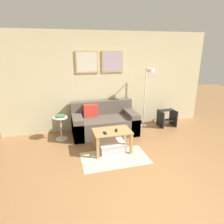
{
  "coord_description": "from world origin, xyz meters",
  "views": [
    {
      "loc": [
        -1.32,
        -2.08,
        2.14
      ],
      "look_at": [
        -0.26,
        1.77,
        0.85
      ],
      "focal_mm": 32.0,
      "sensor_mm": 36.0,
      "label": 1
    }
  ],
  "objects_px": {
    "floor_lamp": "(148,85)",
    "book_stack": "(60,116)",
    "remote_control": "(116,130)",
    "coffee_table": "(112,135)",
    "couch": "(104,123)",
    "side_table": "(61,126)",
    "step_stool": "(167,118)",
    "storage_bin": "(112,146)",
    "cell_phone": "(105,133)"
  },
  "relations": [
    {
      "from": "couch",
      "to": "remote_control",
      "type": "bearing_deg",
      "value": -88.02
    },
    {
      "from": "couch",
      "to": "storage_bin",
      "type": "height_order",
      "value": "couch"
    },
    {
      "from": "couch",
      "to": "step_stool",
      "type": "distance_m",
      "value": 1.84
    },
    {
      "from": "couch",
      "to": "book_stack",
      "type": "relative_size",
      "value": 7.39
    },
    {
      "from": "coffee_table",
      "to": "floor_lamp",
      "type": "xyz_separation_m",
      "value": [
        1.25,
        1.0,
        0.84
      ]
    },
    {
      "from": "cell_phone",
      "to": "remote_control",
      "type": "bearing_deg",
      "value": 13.43
    },
    {
      "from": "floor_lamp",
      "to": "cell_phone",
      "type": "distance_m",
      "value": 1.94
    },
    {
      "from": "remote_control",
      "to": "cell_phone",
      "type": "xyz_separation_m",
      "value": [
        -0.26,
        -0.06,
        -0.01
      ]
    },
    {
      "from": "floor_lamp",
      "to": "remote_control",
      "type": "distance_m",
      "value": 1.71
    },
    {
      "from": "couch",
      "to": "step_stool",
      "type": "bearing_deg",
      "value": 1.01
    },
    {
      "from": "storage_bin",
      "to": "coffee_table",
      "type": "bearing_deg",
      "value": 35.25
    },
    {
      "from": "couch",
      "to": "floor_lamp",
      "type": "bearing_deg",
      "value": 1.48
    },
    {
      "from": "remote_control",
      "to": "step_stool",
      "type": "height_order",
      "value": "remote_control"
    },
    {
      "from": "step_stool",
      "to": "couch",
      "type": "bearing_deg",
      "value": -178.99
    },
    {
      "from": "cell_phone",
      "to": "step_stool",
      "type": "xyz_separation_m",
      "value": [
        2.07,
        1.09,
        -0.23
      ]
    },
    {
      "from": "coffee_table",
      "to": "storage_bin",
      "type": "distance_m",
      "value": 0.26
    },
    {
      "from": "couch",
      "to": "coffee_table",
      "type": "distance_m",
      "value": 0.97
    },
    {
      "from": "couch",
      "to": "step_stool",
      "type": "xyz_separation_m",
      "value": [
        1.84,
        0.03,
        -0.04
      ]
    },
    {
      "from": "coffee_table",
      "to": "book_stack",
      "type": "xyz_separation_m",
      "value": [
        -1.03,
        0.9,
        0.23
      ]
    },
    {
      "from": "side_table",
      "to": "floor_lamp",
      "type": "bearing_deg",
      "value": 3.03
    },
    {
      "from": "couch",
      "to": "side_table",
      "type": "xyz_separation_m",
      "value": [
        -1.09,
        -0.09,
        0.05
      ]
    },
    {
      "from": "remote_control",
      "to": "cell_phone",
      "type": "relative_size",
      "value": 1.07
    },
    {
      "from": "couch",
      "to": "storage_bin",
      "type": "xyz_separation_m",
      "value": [
        -0.06,
        -0.97,
        -0.19
      ]
    },
    {
      "from": "floor_lamp",
      "to": "book_stack",
      "type": "xyz_separation_m",
      "value": [
        -2.28,
        -0.1,
        -0.62
      ]
    },
    {
      "from": "floor_lamp",
      "to": "remote_control",
      "type": "relative_size",
      "value": 10.98
    },
    {
      "from": "remote_control",
      "to": "floor_lamp",
      "type": "bearing_deg",
      "value": 58.15
    },
    {
      "from": "side_table",
      "to": "storage_bin",
      "type": "bearing_deg",
      "value": -40.55
    },
    {
      "from": "step_stool",
      "to": "remote_control",
      "type": "bearing_deg",
      "value": -150.32
    },
    {
      "from": "floor_lamp",
      "to": "cell_phone",
      "type": "height_order",
      "value": "floor_lamp"
    },
    {
      "from": "floor_lamp",
      "to": "remote_control",
      "type": "bearing_deg",
      "value": -138.55
    },
    {
      "from": "storage_bin",
      "to": "book_stack",
      "type": "height_order",
      "value": "book_stack"
    },
    {
      "from": "storage_bin",
      "to": "book_stack",
      "type": "distance_m",
      "value": 1.45
    },
    {
      "from": "coffee_table",
      "to": "floor_lamp",
      "type": "distance_m",
      "value": 1.81
    },
    {
      "from": "book_stack",
      "to": "step_stool",
      "type": "height_order",
      "value": "book_stack"
    },
    {
      "from": "couch",
      "to": "coffee_table",
      "type": "bearing_deg",
      "value": -93.11
    },
    {
      "from": "couch",
      "to": "remote_control",
      "type": "xyz_separation_m",
      "value": [
        0.03,
        -1.0,
        0.19
      ]
    },
    {
      "from": "floor_lamp",
      "to": "book_stack",
      "type": "bearing_deg",
      "value": -177.57
    },
    {
      "from": "couch",
      "to": "book_stack",
      "type": "distance_m",
      "value": 1.12
    },
    {
      "from": "side_table",
      "to": "step_stool",
      "type": "relative_size",
      "value": 1.25
    },
    {
      "from": "book_stack",
      "to": "remote_control",
      "type": "height_order",
      "value": "book_stack"
    },
    {
      "from": "side_table",
      "to": "cell_phone",
      "type": "xyz_separation_m",
      "value": [
        0.86,
        -0.97,
        0.13
      ]
    },
    {
      "from": "coffee_table",
      "to": "book_stack",
      "type": "relative_size",
      "value": 3.58
    },
    {
      "from": "side_table",
      "to": "remote_control",
      "type": "bearing_deg",
      "value": -38.96
    },
    {
      "from": "coffee_table",
      "to": "book_stack",
      "type": "height_order",
      "value": "book_stack"
    },
    {
      "from": "side_table",
      "to": "remote_control",
      "type": "height_order",
      "value": "side_table"
    },
    {
      "from": "storage_bin",
      "to": "remote_control",
      "type": "distance_m",
      "value": 0.39
    },
    {
      "from": "remote_control",
      "to": "step_stool",
      "type": "xyz_separation_m",
      "value": [
        1.81,
        1.03,
        -0.24
      ]
    },
    {
      "from": "cell_phone",
      "to": "step_stool",
      "type": "relative_size",
      "value": 0.31
    },
    {
      "from": "coffee_table",
      "to": "remote_control",
      "type": "xyz_separation_m",
      "value": [
        0.09,
        -0.03,
        0.12
      ]
    },
    {
      "from": "coffee_table",
      "to": "cell_phone",
      "type": "bearing_deg",
      "value": -153.85
    }
  ]
}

